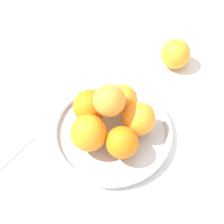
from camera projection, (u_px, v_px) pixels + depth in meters
name	position (u px, v px, depth m)	size (l,w,h in m)	color
ground_plane	(112.00, 134.00, 0.75)	(4.00, 4.00, 0.00)	silver
fruit_bowl	(112.00, 131.00, 0.74)	(0.29, 0.29, 0.03)	silver
orange_pile	(110.00, 117.00, 0.69)	(0.19, 0.19, 0.13)	orange
stray_orange	(175.00, 54.00, 0.85)	(0.08, 0.08, 0.08)	orange
napkin_folded	(1.00, 141.00, 0.74)	(0.11, 0.11, 0.01)	beige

